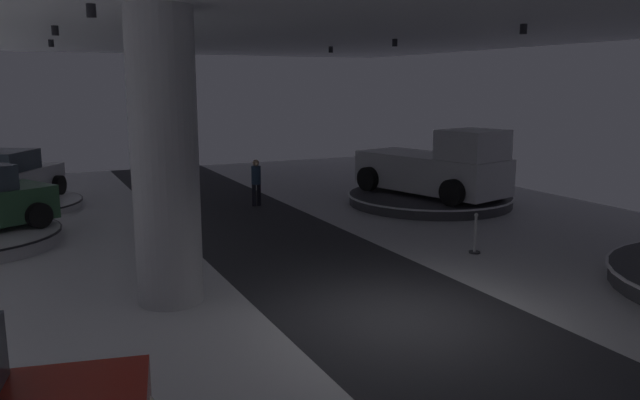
{
  "coord_description": "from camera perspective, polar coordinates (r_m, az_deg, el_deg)",
  "views": [
    {
      "loc": [
        -5.9,
        -8.74,
        4.14
      ],
      "look_at": [
        0.37,
        4.25,
        1.4
      ],
      "focal_mm": 34.74,
      "sensor_mm": 36.0,
      "label": 1
    }
  ],
  "objects": [
    {
      "name": "column_left",
      "position": [
        11.82,
        -14.09,
        3.68
      ],
      "size": [
        1.24,
        1.24,
        5.5
      ],
      "color": "#ADADB2",
      "rests_on": "ground"
    },
    {
      "name": "display_car_deep_left",
      "position": [
        22.84,
        -26.86,
        1.73
      ],
      "size": [
        3.7,
        4.53,
        1.71
      ],
      "color": "silver",
      "rests_on": "display_platform_deep_left"
    },
    {
      "name": "visitor_walking_near",
      "position": [
        21.08,
        -5.9,
        1.88
      ],
      "size": [
        0.32,
        0.32,
        1.59
      ],
      "color": "black",
      "rests_on": "ground"
    },
    {
      "name": "stanchion_a",
      "position": [
        15.72,
        14.1,
        -3.45
      ],
      "size": [
        0.28,
        0.28,
        1.01
      ],
      "color": "#333338",
      "rests_on": "ground"
    },
    {
      "name": "display_platform_far_right",
      "position": [
        21.78,
        10.04,
        0.16
      ],
      "size": [
        5.68,
        5.68,
        0.36
      ],
      "color": "#333338",
      "rests_on": "ground"
    },
    {
      "name": "display_platform_deep_left",
      "position": [
        23.0,
        -26.64,
        -0.41
      ],
      "size": [
        4.56,
        4.56,
        0.25
      ],
      "color": "silver",
      "rests_on": "ground"
    },
    {
      "name": "ground",
      "position": [
        11.34,
        7.81,
        -10.9
      ],
      "size": [
        24.0,
        44.0,
        0.06
      ],
      "color": "silver"
    },
    {
      "name": "pickup_truck_far_right",
      "position": [
        21.41,
        10.8,
        2.93
      ],
      "size": [
        3.7,
        5.66,
        2.3
      ],
      "color": "silver",
      "rests_on": "display_platform_far_right"
    }
  ]
}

